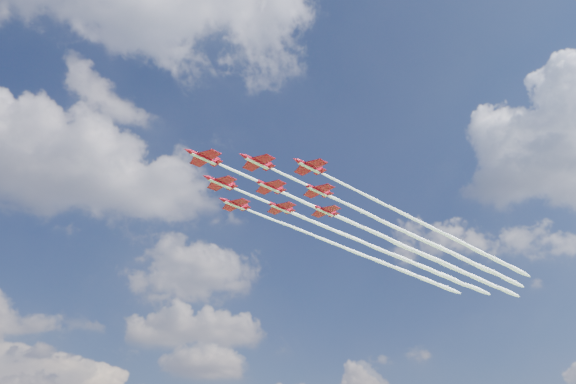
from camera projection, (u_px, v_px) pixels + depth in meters
name	position (u px, v px, depth m)	size (l,w,h in m)	color
jet_lead	(365.00, 228.00, 168.02)	(113.40, 57.45, 2.54)	#AB091C
jet_row2_port	(405.00, 231.00, 169.86)	(113.40, 57.45, 2.54)	#AB091C
jet_row2_starb	(368.00, 244.00, 179.00)	(113.40, 57.45, 2.54)	#AB091C
jet_row3_port	(444.00, 234.00, 171.71)	(113.40, 57.45, 2.54)	#AB091C
jet_row3_centre	(406.00, 247.00, 180.84)	(113.40, 57.45, 2.54)	#AB091C
jet_row3_starb	(371.00, 258.00, 189.97)	(113.40, 57.45, 2.54)	#AB091C
jet_row4_port	(443.00, 249.00, 182.69)	(113.40, 57.45, 2.54)	#AB091C
jet_row4_starb	(407.00, 260.00, 191.82)	(113.40, 57.45, 2.54)	#AB091C
jet_tail	(442.00, 262.00, 193.66)	(113.40, 57.45, 2.54)	#AB091C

